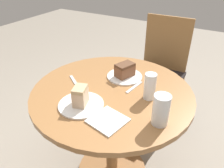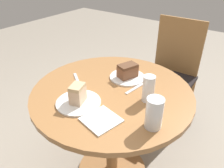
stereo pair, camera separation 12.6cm
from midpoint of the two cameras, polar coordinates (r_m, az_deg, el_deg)
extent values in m
cylinder|color=#9E6B3D|center=(1.51, -2.45, -13.34)|extent=(0.08, 0.08, 0.67)
cylinder|color=#9E6B3D|center=(1.29, -2.80, -2.17)|extent=(0.94, 0.94, 0.03)
cylinder|color=olive|center=(2.04, 2.30, -5.00)|extent=(0.04, 0.04, 0.43)
cylinder|color=olive|center=(1.94, 12.83, -8.13)|extent=(0.04, 0.04, 0.43)
cylinder|color=olive|center=(2.34, 6.50, -0.03)|extent=(0.04, 0.04, 0.43)
cylinder|color=olive|center=(2.25, 15.74, -2.49)|extent=(0.04, 0.04, 0.43)
cube|color=black|center=(2.01, 9.91, 1.59)|extent=(0.45, 0.44, 0.03)
cube|color=olive|center=(2.08, 12.49, 10.29)|extent=(0.41, 0.03, 0.49)
cylinder|color=white|center=(1.41, 0.75, 1.95)|extent=(0.23, 0.23, 0.01)
cylinder|color=white|center=(1.17, -11.14, -5.41)|extent=(0.24, 0.24, 0.01)
cube|color=brown|center=(1.39, 0.76, 3.34)|extent=(0.11, 0.14, 0.07)
cube|color=brown|center=(1.37, 0.77, 4.90)|extent=(0.11, 0.14, 0.02)
cube|color=beige|center=(1.15, -11.38, -3.57)|extent=(0.09, 0.10, 0.08)
cube|color=tan|center=(1.12, -11.64, -1.41)|extent=(0.09, 0.10, 0.02)
cylinder|color=silver|center=(1.19, 6.80, -1.93)|extent=(0.06, 0.06, 0.09)
cylinder|color=white|center=(1.18, 6.89, -0.71)|extent=(0.06, 0.06, 0.15)
cylinder|color=silver|center=(1.02, 9.12, -7.70)|extent=(0.07, 0.07, 0.11)
cylinder|color=white|center=(1.01, 9.21, -6.81)|extent=(0.08, 0.08, 0.16)
cube|color=white|center=(1.06, -4.56, -9.60)|extent=(0.19, 0.19, 0.01)
cube|color=silver|center=(1.30, 3.08, -0.88)|extent=(0.04, 0.16, 0.00)
cube|color=silver|center=(1.39, -12.44, 0.71)|extent=(0.13, 0.10, 0.00)
camera|label=1|loc=(0.06, -92.86, -1.74)|focal=35.00mm
camera|label=2|loc=(0.06, 87.14, 1.74)|focal=35.00mm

